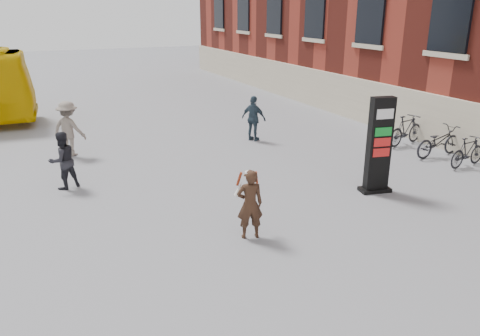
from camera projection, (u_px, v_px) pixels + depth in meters
name	position (u px, v px, depth m)	size (l,w,h in m)	color
ground	(238.00, 250.00, 9.51)	(100.00, 100.00, 0.00)	#9E9EA3
info_pylon	(379.00, 146.00, 12.12)	(0.88, 0.56, 2.55)	black
woman	(250.00, 203.00, 9.80)	(0.67, 0.63, 1.54)	#341F15
pedestrian_a	(63.00, 160.00, 12.52)	(0.76, 0.60, 1.57)	#222228
pedestrian_b	(69.00, 129.00, 15.30)	(1.17, 0.67, 1.81)	gray
pedestrian_c	(254.00, 119.00, 17.04)	(0.97, 0.40, 1.65)	#2D3E4C
bike_5	(468.00, 152.00, 14.34)	(0.44, 1.58, 0.95)	black
bike_6	(439.00, 141.00, 15.32)	(0.67, 1.92, 1.01)	black
bike_7	(406.00, 130.00, 16.58)	(0.51, 1.81, 1.09)	black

